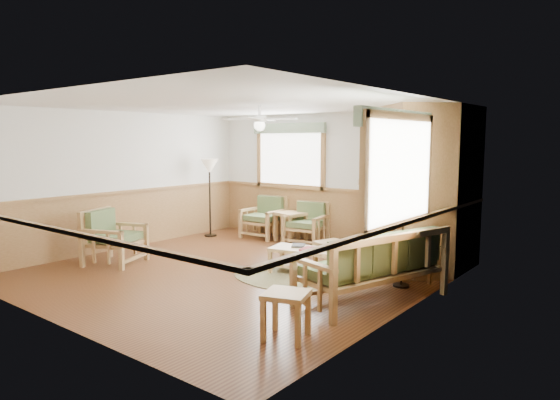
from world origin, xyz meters
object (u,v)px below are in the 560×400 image
Objects in this scene: floor_lamp_left at (210,198)px; sofa at (372,265)px; armchair_back_left at (264,217)px; coffee_table at (303,261)px; end_table_chairs at (291,227)px; footstool at (333,255)px; armchair_back_right at (306,223)px; end_table_sofa at (286,315)px; floor_lamp_right at (402,235)px; armchair_left at (115,237)px.

sofa is at bearing -20.09° from floor_lamp_left.
floor_lamp_left is at bearing -92.93° from sofa.
coffee_table is at bearing -42.11° from armchair_back_left.
sofa reaches higher than end_table_chairs.
sofa reaches higher than footstool.
end_table_sofa is at bearing -66.56° from armchair_back_right.
coffee_table is 1.68m from floor_lamp_right.
armchair_back_left is 3.15m from coffee_table.
armchair_back_left is 5.72m from end_table_sofa.
end_table_chairs is 1.20× the size of end_table_sofa.
sofa is 4.12× the size of footstool.
floor_lamp_right is (4.52, 1.81, 0.29)m from armchair_left.
floor_lamp_right reaches higher than sofa.
footstool is (1.49, -1.32, -0.21)m from armchair_back_right.
armchair_left reaches higher than armchair_back_left.
floor_lamp_right is at bearing -12.53° from footstool.
floor_lamp_right is (4.02, -1.62, 0.32)m from armchair_back_left.
end_table_sofa is 2.64m from floor_lamp_right.
floor_lamp_left is at bearing -151.35° from armchair_back_left.
sofa is at bearing -32.09° from coffee_table.
armchair_left is (-1.65, -3.43, 0.04)m from armchair_back_right.
floor_lamp_right is (5.04, -0.97, -0.11)m from floor_lamp_left.
footstool is at bearing -77.68° from armchair_left.
coffee_table is at bearing -92.42° from sofa.
floor_lamp_right is at bearing 86.57° from end_table_sofa.
armchair_left is at bearing -60.84° from sofa.
armchair_left is at bearing 169.90° from end_table_sofa.
armchair_back_right is at bearing 0.00° from end_table_chairs.
floor_lamp_right is (0.04, 0.86, 0.28)m from sofa.
footstool is 0.33× the size of floor_lamp_right.
end_table_sofa is at bearing -67.13° from footstool.
sofa reaches higher than coffee_table.
armchair_left reaches higher than armchair_back_right.
end_table_sofa is at bearing -51.39° from armchair_back_left.
floor_lamp_left is (-4.88, 3.56, 0.61)m from end_table_sofa.
armchair_back_left is 1.05× the size of armchair_back_right.
floor_lamp_left is at bearing 169.68° from footstool.
armchair_back_left is 0.76m from end_table_chairs.
armchair_back_left reaches higher than end_table_chairs.
coffee_table is 2.05× the size of footstool.
armchair_back_right is 0.49× the size of floor_lamp_left.
armchair_back_left is at bearing 32.58° from floor_lamp_left.
end_table_sofa is (4.36, -0.78, -0.21)m from armchair_left.
sofa is at bearing -35.84° from armchair_back_left.
armchair_back_right reaches higher than coffee_table.
armchair_back_left is 1.15m from armchair_back_right.
armchair_left is 3.66m from end_table_chairs.
coffee_table is 1.68× the size of end_table_chairs.
end_table_chairs is 0.36× the size of floor_lamp_left.
footstool is at bearing -50.77° from armchair_back_right.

